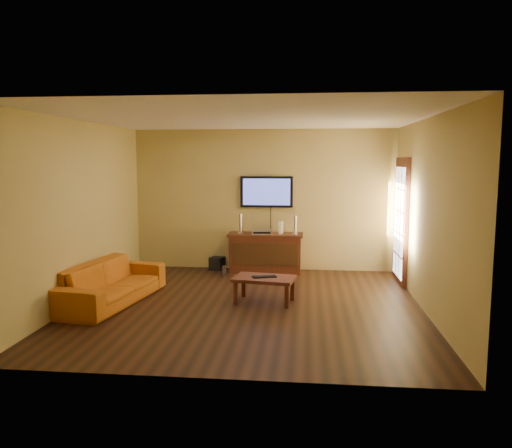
# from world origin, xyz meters

# --- Properties ---
(ground_plane) EXTENTS (5.00, 5.00, 0.00)m
(ground_plane) POSITION_xyz_m (0.00, 0.00, 0.00)
(ground_plane) COLOR black
(ground_plane) RESTS_ON ground
(room_walls) EXTENTS (5.00, 5.00, 5.00)m
(room_walls) POSITION_xyz_m (0.00, 0.62, 1.69)
(room_walls) COLOR tan
(room_walls) RESTS_ON ground
(french_door) EXTENTS (0.07, 1.02, 2.22)m
(french_door) POSITION_xyz_m (2.46, 1.70, 1.05)
(french_door) COLOR #421B0F
(french_door) RESTS_ON ground
(media_console) EXTENTS (1.41, 0.54, 0.74)m
(media_console) POSITION_xyz_m (0.07, 2.23, 0.37)
(media_console) COLOR #421B0F
(media_console) RESTS_ON ground
(television) EXTENTS (1.00, 0.08, 0.59)m
(television) POSITION_xyz_m (0.07, 2.45, 1.51)
(television) COLOR black
(television) RESTS_ON ground
(coffee_table) EXTENTS (0.96, 0.67, 0.39)m
(coffee_table) POSITION_xyz_m (0.22, 0.18, 0.33)
(coffee_table) COLOR #421B0F
(coffee_table) RESTS_ON ground
(sofa) EXTENTS (0.91, 2.14, 0.81)m
(sofa) POSITION_xyz_m (-2.06, -0.06, 0.41)
(sofa) COLOR #BB6014
(sofa) RESTS_ON ground
(speaker_left) EXTENTS (0.10, 0.10, 0.37)m
(speaker_left) POSITION_xyz_m (-0.41, 2.21, 0.91)
(speaker_left) COLOR silver
(speaker_left) RESTS_ON media_console
(speaker_right) EXTENTS (0.10, 0.10, 0.35)m
(speaker_right) POSITION_xyz_m (0.62, 2.22, 0.90)
(speaker_right) COLOR silver
(speaker_right) RESTS_ON media_console
(av_receiver) EXTENTS (0.39, 0.29, 0.09)m
(av_receiver) POSITION_xyz_m (0.01, 2.17, 0.78)
(av_receiver) COLOR silver
(av_receiver) RESTS_ON media_console
(game_console) EXTENTS (0.09, 0.18, 0.23)m
(game_console) POSITION_xyz_m (0.36, 2.27, 0.85)
(game_console) COLOR white
(game_console) RESTS_ON media_console
(subwoofer) EXTENTS (0.30, 0.30, 0.25)m
(subwoofer) POSITION_xyz_m (-0.88, 2.32, 0.12)
(subwoofer) COLOR black
(subwoofer) RESTS_ON ground
(bottle) EXTENTS (0.07, 0.07, 0.21)m
(bottle) POSITION_xyz_m (-0.66, 1.79, 0.10)
(bottle) COLOR white
(bottle) RESTS_ON ground
(keyboard) EXTENTS (0.38, 0.24, 0.02)m
(keyboard) POSITION_xyz_m (0.22, 0.17, 0.40)
(keyboard) COLOR black
(keyboard) RESTS_ON coffee_table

